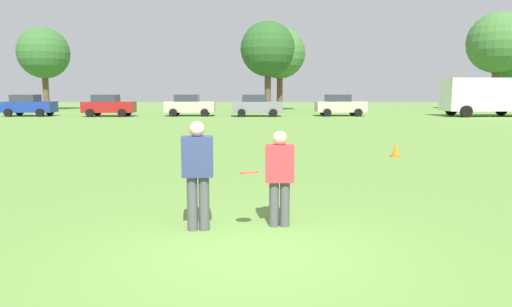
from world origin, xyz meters
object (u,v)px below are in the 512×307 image
player_thrower (198,169)px  parked_car_near_right (256,105)px  parked_car_center (108,105)px  parked_car_mid_right (189,105)px  parked_car_far_right (340,105)px  traffic_cone (396,150)px  parked_car_mid_left (28,105)px  box_truck (493,95)px  frisbee (249,173)px  player_defender (280,173)px

player_thrower → parked_car_near_right: (0.29, 32.09, -0.04)m
parked_car_near_right → parked_car_center: bearing=-178.5°
parked_car_near_right → parked_car_mid_right: bearing=176.0°
parked_car_far_right → player_thrower: bearing=-102.7°
player_thrower → traffic_cone: (5.38, 8.28, -0.74)m
parked_car_mid_left → box_truck: box_truck is taller
traffic_cone → parked_car_mid_right: parked_car_mid_right is taller
frisbee → parked_car_near_right: bearing=90.9°
frisbee → parked_car_near_right: (-0.52, 32.26, -0.03)m
parked_car_mid_left → parked_car_mid_right: 13.60m
parked_car_mid_right → parked_car_near_right: 5.73m
player_defender → frisbee: player_defender is taller
frisbee → box_truck: size_ratio=0.03×
player_thrower → box_truck: size_ratio=0.20×
frisbee → parked_car_center: parked_car_center is taller
player_defender → parked_car_mid_left: (-20.30, 31.74, 0.06)m
player_defender → player_thrower: bearing=-169.6°
player_defender → parked_car_far_right: bearing=79.4°
traffic_cone → parked_car_center: 29.30m
player_thrower → traffic_cone: size_ratio=3.58×
box_truck → parked_car_mid_right: bearing=179.7°
player_defender → parked_car_center: 34.27m
player_defender → parked_car_center: size_ratio=0.36×
parked_car_near_right → parked_car_far_right: bearing=6.0°
player_thrower → parked_car_mid_right: parked_car_mid_right is taller
player_thrower → parked_car_center: (-12.13, 31.77, -0.04)m
frisbee → parked_car_far_right: parked_car_far_right is taller
box_truck → parked_car_mid_left: bearing=-179.5°
player_defender → box_truck: bearing=59.7°
parked_car_mid_left → parked_car_far_right: size_ratio=1.00×
parked_car_far_right → parked_car_near_right: bearing=-174.0°
box_truck → parked_car_near_right: bearing=-179.3°
traffic_cone → parked_car_center: size_ratio=0.11×
player_defender → parked_car_mid_left: bearing=122.6°
parked_car_mid_right → parked_car_mid_left: bearing=-177.8°
parked_car_near_right → parked_car_mid_left: bearing=-179.7°
player_defender → parked_car_near_right: (-0.99, 31.86, 0.06)m
parked_car_far_right → box_truck: box_truck is taller
parked_car_near_right → frisbee: bearing=-89.1°
player_thrower → parked_car_far_right: bearing=77.3°
parked_car_near_right → box_truck: size_ratio=0.50×
frisbee → parked_car_near_right: parked_car_near_right is taller
player_thrower → parked_car_center: bearing=110.9°
traffic_cone → box_truck: (14.66, 24.06, 1.52)m
box_truck → player_defender: bearing=-120.3°
player_thrower → box_truck: 38.06m
frisbee → parked_car_far_right: size_ratio=0.06×
parked_car_center → box_truck: size_ratio=0.50×
player_thrower → player_defender: (1.28, 0.23, -0.10)m
player_thrower → parked_car_far_right: 33.66m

